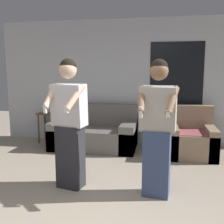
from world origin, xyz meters
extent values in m
plane|color=tan|center=(0.00, 0.00, 0.00)|extent=(14.00, 14.00, 0.00)
cube|color=silver|center=(0.00, 3.25, 1.35)|extent=(5.72, 0.06, 2.70)
cube|color=black|center=(1.06, 3.21, 1.55)|extent=(1.10, 0.01, 1.30)
cube|color=slate|center=(-0.59, 2.68, 0.21)|extent=(1.73, 0.97, 0.43)
cube|color=slate|center=(-0.59, 3.06, 0.66)|extent=(1.73, 0.22, 0.46)
cube|color=slate|center=(-1.32, 2.68, 0.28)|extent=(0.28, 0.97, 0.57)
cube|color=slate|center=(0.13, 2.68, 0.28)|extent=(0.28, 0.97, 0.57)
cube|color=#937A60|center=(1.34, 2.52, 0.24)|extent=(0.87, 0.89, 0.47)
cube|color=#937A60|center=(1.34, 2.87, 0.70)|extent=(0.87, 0.20, 0.46)
cube|color=#937A60|center=(1.00, 2.52, 0.29)|extent=(0.18, 0.89, 0.57)
cube|color=#937A60|center=(1.69, 2.52, 0.29)|extent=(0.18, 0.89, 0.57)
cube|color=#994C51|center=(1.34, 2.48, 0.48)|extent=(0.74, 0.71, 0.01)
cube|color=brown|center=(-1.74, 2.98, 0.66)|extent=(0.42, 0.41, 0.04)
cylinder|color=brown|center=(-1.91, 2.82, 0.32)|extent=(0.04, 0.04, 0.64)
cylinder|color=brown|center=(-1.57, 2.82, 0.32)|extent=(0.04, 0.04, 0.64)
cylinder|color=brown|center=(-1.91, 3.15, 0.32)|extent=(0.04, 0.04, 0.64)
cylinder|color=brown|center=(-1.57, 3.15, 0.32)|extent=(0.04, 0.04, 0.64)
cube|color=beige|center=(-1.84, 2.96, 0.74)|extent=(0.10, 0.02, 0.17)
cube|color=beige|center=(-1.74, 2.98, 0.73)|extent=(0.13, 0.02, 0.15)
cube|color=beige|center=(-1.64, 3.00, 0.72)|extent=(0.16, 0.02, 0.13)
cube|color=#28282D|center=(-0.45, 0.80, 0.43)|extent=(0.38, 0.31, 0.87)
cube|color=silver|center=(-0.45, 0.80, 1.15)|extent=(0.49, 0.33, 0.56)
sphere|color=#DBAD8E|center=(-0.45, 0.79, 1.61)|extent=(0.23, 0.23, 0.23)
sphere|color=black|center=(-0.45, 0.80, 1.65)|extent=(0.22, 0.22, 0.22)
cylinder|color=#DBAD8E|center=(-0.66, 0.69, 1.27)|extent=(0.09, 0.36, 0.33)
cube|color=white|center=(-0.67, 0.54, 1.14)|extent=(0.04, 0.04, 0.13)
cylinder|color=#DBAD8E|center=(-0.30, 0.61, 1.27)|extent=(0.21, 0.36, 0.33)
cube|color=white|center=(-0.36, 0.47, 1.14)|extent=(0.05, 0.04, 0.08)
cube|color=#384770|center=(0.72, 0.77, 0.43)|extent=(0.36, 0.28, 0.86)
cube|color=#ADA89E|center=(0.72, 0.75, 1.14)|extent=(0.47, 0.31, 0.56)
sphere|color=brown|center=(0.72, 0.75, 1.60)|extent=(0.23, 0.23, 0.23)
sphere|color=black|center=(0.72, 0.76, 1.64)|extent=(0.22, 0.22, 0.22)
cylinder|color=brown|center=(0.52, 0.63, 1.26)|extent=(0.10, 0.36, 0.32)
cube|color=white|center=(0.53, 0.48, 1.13)|extent=(0.04, 0.04, 0.13)
cylinder|color=brown|center=(0.88, 0.58, 1.26)|extent=(0.18, 0.36, 0.32)
cube|color=white|center=(0.84, 0.44, 1.13)|extent=(0.05, 0.04, 0.08)
camera|label=1|loc=(0.75, -2.49, 1.59)|focal=42.00mm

